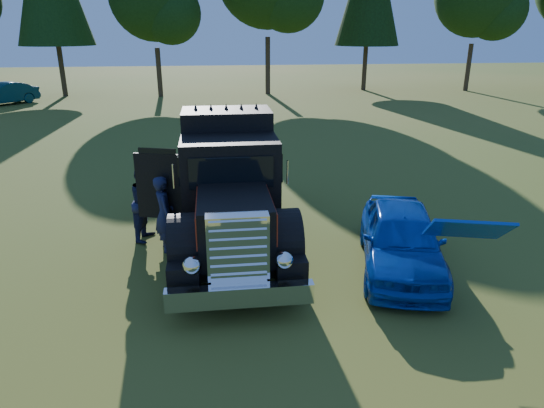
{
  "coord_description": "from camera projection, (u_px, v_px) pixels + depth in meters",
  "views": [
    {
      "loc": [
        -0.39,
        -7.47,
        4.79
      ],
      "look_at": [
        0.8,
        1.98,
        1.31
      ],
      "focal_mm": 32.0,
      "sensor_mm": 36.0,
      "label": 1
    }
  ],
  "objects": [
    {
      "name": "distant_teal_car",
      "position": [
        3.0,
        94.0,
        31.67
      ],
      "size": [
        3.93,
        4.2,
        1.41
      ],
      "primitive_type": "imported",
      "rotation": [
        0.0,
        0.0,
        -0.72
      ],
      "color": "#0A3240",
      "rests_on": "ground"
    },
    {
      "name": "spectator_near",
      "position": [
        164.0,
        214.0,
        10.82
      ],
      "size": [
        0.55,
        0.72,
        1.74
      ],
      "primitive_type": "imported",
      "rotation": [
        0.0,
        0.0,
        1.8
      ],
      "color": "#1C2042",
      "rests_on": "ground"
    },
    {
      "name": "ground",
      "position": [
        241.0,
        312.0,
        8.65
      ],
      "size": [
        120.0,
        120.0,
        0.0
      ],
      "primitive_type": "plane",
      "color": "#2F5017",
      "rests_on": "ground"
    },
    {
      "name": "hotrod_coupe",
      "position": [
        402.0,
        239.0,
        10.02
      ],
      "size": [
        2.58,
        4.38,
        1.89
      ],
      "color": "#0728A6",
      "rests_on": "ground"
    },
    {
      "name": "spectator_far",
      "position": [
        146.0,
        202.0,
        11.4
      ],
      "size": [
        0.89,
        1.03,
        1.83
      ],
      "primitive_type": "imported",
      "rotation": [
        0.0,
        0.0,
        1.32
      ],
      "color": "#1D1F45",
      "rests_on": "ground"
    },
    {
      "name": "diamond_t_truck",
      "position": [
        230.0,
        192.0,
        10.98
      ],
      "size": [
        3.34,
        7.16,
        3.0
      ],
      "color": "black",
      "rests_on": "ground"
    }
  ]
}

